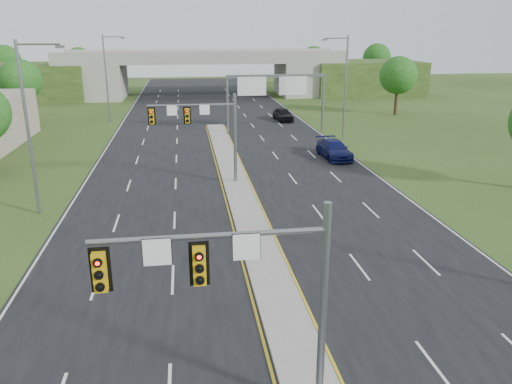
{
  "coord_description": "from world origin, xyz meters",
  "views": [
    {
      "loc": [
        -3.8,
        -12.49,
        11.49
      ],
      "look_at": [
        -0.07,
        13.36,
        3.0
      ],
      "focal_mm": 35.0,
      "sensor_mm": 36.0,
      "label": 1
    }
  ],
  "objects": [
    {
      "name": "road",
      "position": [
        0.0,
        35.0,
        0.01
      ],
      "size": [
        24.0,
        160.0,
        0.02
      ],
      "primitive_type": "cube",
      "color": "black",
      "rests_on": "ground"
    },
    {
      "name": "median",
      "position": [
        0.0,
        23.0,
        0.1
      ],
      "size": [
        2.0,
        54.0,
        0.16
      ],
      "primitive_type": "cube",
      "color": "gray",
      "rests_on": "road"
    },
    {
      "name": "lane_markings",
      "position": [
        -0.6,
        28.91,
        0.02
      ],
      "size": [
        23.72,
        160.0,
        0.01
      ],
      "color": "gold",
      "rests_on": "road"
    },
    {
      "name": "signal_mast_near",
      "position": [
        -2.26,
        -0.07,
        4.73
      ],
      "size": [
        6.62,
        0.6,
        7.0
      ],
      "color": "slate",
      "rests_on": "ground"
    },
    {
      "name": "signal_mast_far",
      "position": [
        -2.26,
        24.93,
        4.73
      ],
      "size": [
        6.62,
        0.6,
        7.0
      ],
      "color": "slate",
      "rests_on": "ground"
    },
    {
      "name": "sign_gantry",
      "position": [
        6.68,
        44.92,
        5.24
      ],
      "size": [
        11.58,
        0.44,
        6.67
      ],
      "color": "slate",
      "rests_on": "ground"
    },
    {
      "name": "overpass",
      "position": [
        0.0,
        80.0,
        3.55
      ],
      "size": [
        80.0,
        14.0,
        8.1
      ],
      "color": "gray",
      "rests_on": "ground"
    },
    {
      "name": "lightpole_l_mid",
      "position": [
        -13.3,
        20.0,
        6.1
      ],
      "size": [
        2.85,
        0.25,
        11.0
      ],
      "color": "slate",
      "rests_on": "ground"
    },
    {
      "name": "lightpole_l_far",
      "position": [
        -13.3,
        55.0,
        6.1
      ],
      "size": [
        2.85,
        0.25,
        11.0
      ],
      "color": "slate",
      "rests_on": "ground"
    },
    {
      "name": "lightpole_r_far",
      "position": [
        13.3,
        40.0,
        6.1
      ],
      "size": [
        2.85,
        0.25,
        11.0
      ],
      "color": "slate",
      "rests_on": "ground"
    },
    {
      "name": "tree_l_mid",
      "position": [
        -24.0,
        55.0,
        5.51
      ],
      "size": [
        5.2,
        5.2,
        8.12
      ],
      "color": "#382316",
      "rests_on": "ground"
    },
    {
      "name": "tree_r_mid",
      "position": [
        26.0,
        55.0,
        5.51
      ],
      "size": [
        5.2,
        5.2,
        8.12
      ],
      "color": "#382316",
      "rests_on": "ground"
    },
    {
      "name": "tree_back_a",
      "position": [
        -38.0,
        94.0,
        5.84
      ],
      "size": [
        6.0,
        6.0,
        8.85
      ],
      "color": "#382316",
      "rests_on": "ground"
    },
    {
      "name": "tree_back_b",
      "position": [
        -24.0,
        94.0,
        5.51
      ],
      "size": [
        5.6,
        5.6,
        8.32
      ],
      "color": "#382316",
      "rests_on": "ground"
    },
    {
      "name": "tree_back_c",
      "position": [
        24.0,
        94.0,
        5.51
      ],
      "size": [
        5.6,
        5.6,
        8.32
      ],
      "color": "#382316",
      "rests_on": "ground"
    },
    {
      "name": "tree_back_d",
      "position": [
        38.0,
        94.0,
        5.84
      ],
      "size": [
        6.0,
        6.0,
        8.85
      ],
      "color": "#382316",
      "rests_on": "ground"
    },
    {
      "name": "car_far_b",
      "position": [
        10.02,
        31.76,
        0.83
      ],
      "size": [
        2.54,
        5.7,
        1.63
      ],
      "primitive_type": "imported",
      "rotation": [
        0.0,
        0.0,
        0.05
      ],
      "color": "#0B1045",
      "rests_on": "road"
    },
    {
      "name": "car_far_c",
      "position": [
        9.25,
        52.53,
        0.86
      ],
      "size": [
        2.31,
        5.03,
        1.67
      ],
      "primitive_type": "imported",
      "rotation": [
        0.0,
        0.0,
        0.07
      ],
      "color": "black",
      "rests_on": "road"
    }
  ]
}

